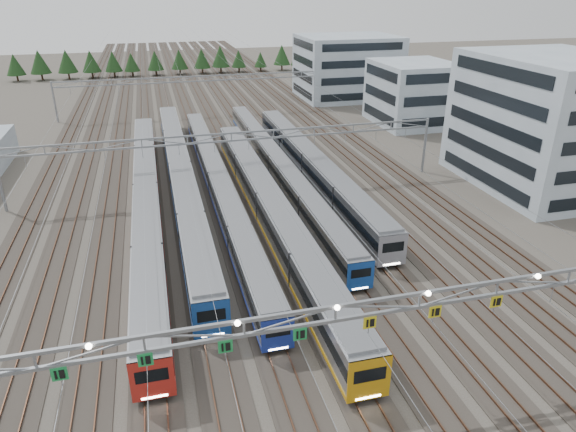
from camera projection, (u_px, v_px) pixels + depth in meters
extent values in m
plane|color=#47423A|center=(331.00, 405.00, 33.99)|extent=(400.00, 400.00, 0.00)
cube|color=#2D2823|center=(193.00, 99.00, 121.89)|extent=(54.00, 260.00, 0.08)
cube|color=brown|center=(79.00, 105.00, 115.94)|extent=(0.08, 260.00, 0.16)
cube|color=brown|center=(296.00, 93.00, 127.74)|extent=(0.08, 260.00, 0.16)
cube|color=brown|center=(190.00, 99.00, 121.67)|extent=(0.08, 260.00, 0.16)
cube|color=brown|center=(196.00, 99.00, 122.01)|extent=(0.08, 260.00, 0.16)
cube|color=black|center=(148.00, 209.00, 62.15)|extent=(2.40, 63.37, 0.36)
cube|color=#9EA0A6|center=(146.00, 196.00, 61.41)|extent=(2.82, 64.66, 3.17)
cube|color=black|center=(146.00, 193.00, 61.26)|extent=(2.88, 64.34, 0.96)
cube|color=red|center=(148.00, 206.00, 61.97)|extent=(2.87, 64.34, 0.35)
cube|color=slate|center=(145.00, 183.00, 60.71)|extent=(2.54, 63.37, 0.25)
cube|color=red|center=(152.00, 380.00, 33.04)|extent=(2.84, 0.12, 3.17)
cube|color=black|center=(152.00, 376.00, 32.85)|extent=(2.11, 0.10, 0.96)
cube|color=white|center=(155.00, 397.00, 33.56)|extent=(1.69, 0.06, 0.15)
cube|color=black|center=(182.00, 186.00, 69.01)|extent=(2.45, 65.62, 0.37)
cube|color=#9EA0A6|center=(181.00, 174.00, 68.26)|extent=(2.88, 66.96, 3.24)
cube|color=black|center=(180.00, 171.00, 68.10)|extent=(2.94, 66.62, 0.98)
cube|color=#184291|center=(182.00, 183.00, 68.83)|extent=(2.93, 66.62, 0.36)
cube|color=slate|center=(180.00, 162.00, 67.55)|extent=(2.60, 65.62, 0.26)
cube|color=#184291|center=(212.00, 319.00, 38.88)|extent=(2.90, 0.12, 3.24)
cube|color=black|center=(211.00, 315.00, 38.69)|extent=(2.16, 0.10, 0.98)
cube|color=white|center=(213.00, 335.00, 39.41)|extent=(1.73, 0.06, 0.15)
cube|color=black|center=(219.00, 193.00, 66.90)|extent=(2.11, 63.96, 0.32)
cube|color=#9EA0A6|center=(218.00, 182.00, 66.25)|extent=(2.49, 65.26, 2.80)
cube|color=black|center=(218.00, 180.00, 66.11)|extent=(2.55, 64.94, 0.84)
cube|color=navy|center=(219.00, 191.00, 66.74)|extent=(2.54, 64.94, 0.31)
cube|color=slate|center=(217.00, 171.00, 65.63)|extent=(2.24, 63.96, 0.22)
cube|color=navy|center=(278.00, 335.00, 37.61)|extent=(2.51, 0.12, 2.80)
cube|color=black|center=(278.00, 331.00, 37.44)|extent=(1.86, 0.10, 0.84)
cube|color=white|center=(278.00, 349.00, 38.06)|extent=(1.49, 0.06, 0.13)
cube|color=black|center=(269.00, 220.00, 59.26)|extent=(2.51, 57.07, 0.38)
cube|color=#9EA0A6|center=(269.00, 206.00, 58.49)|extent=(2.96, 58.23, 3.33)
cube|color=black|center=(269.00, 202.00, 58.32)|extent=(3.02, 57.94, 1.00)
cube|color=orange|center=(269.00, 217.00, 59.07)|extent=(3.01, 57.94, 0.37)
cube|color=slate|center=(269.00, 191.00, 57.75)|extent=(2.66, 57.07, 0.26)
cube|color=orange|center=(369.00, 379.00, 32.93)|extent=(2.98, 0.12, 3.33)
cube|color=black|center=(370.00, 375.00, 32.74)|extent=(2.22, 0.10, 1.00)
cube|color=white|center=(368.00, 397.00, 33.49)|extent=(1.77, 0.06, 0.16)
cube|color=black|center=(277.00, 175.00, 73.29)|extent=(2.12, 61.50, 0.32)
cube|color=#9EA0A6|center=(277.00, 164.00, 72.64)|extent=(2.49, 62.76, 2.80)
cube|color=black|center=(277.00, 162.00, 72.50)|extent=(2.55, 62.44, 0.84)
cube|color=#1746A3|center=(277.00, 172.00, 73.13)|extent=(2.54, 62.44, 0.31)
cube|color=slate|center=(277.00, 154.00, 72.02)|extent=(2.24, 61.50, 0.22)
cube|color=#1746A3|center=(361.00, 276.00, 45.10)|extent=(2.51, 0.12, 2.80)
cube|color=black|center=(361.00, 273.00, 44.93)|extent=(1.87, 0.10, 0.84)
cube|color=white|center=(360.00, 288.00, 45.56)|extent=(1.49, 0.06, 0.13)
cube|color=black|center=(312.00, 177.00, 72.37)|extent=(2.49, 51.08, 0.38)
cube|color=#9EA0A6|center=(312.00, 165.00, 71.61)|extent=(2.93, 52.13, 3.30)
cube|color=black|center=(312.00, 162.00, 71.44)|extent=(2.99, 51.87, 1.00)
cube|color=gray|center=(312.00, 174.00, 72.19)|extent=(2.98, 51.87, 0.37)
cube|color=slate|center=(312.00, 153.00, 70.88)|extent=(2.64, 51.08, 0.26)
cube|color=gray|center=(393.00, 251.00, 48.74)|extent=(2.95, 0.12, 3.30)
cube|color=black|center=(393.00, 247.00, 48.55)|extent=(2.20, 0.10, 1.00)
cube|color=white|center=(392.00, 264.00, 49.29)|extent=(1.76, 0.06, 0.16)
cube|color=gray|center=(336.00, 307.00, 30.74)|extent=(56.00, 0.22, 0.22)
cube|color=gray|center=(335.00, 320.00, 31.16)|extent=(56.00, 0.22, 0.22)
cube|color=#1B873F|center=(59.00, 374.00, 27.61)|extent=(0.85, 0.06, 0.85)
cube|color=#1B873F|center=(145.00, 360.00, 28.66)|extent=(0.85, 0.06, 0.85)
cube|color=#1B873F|center=(225.00, 346.00, 29.70)|extent=(0.85, 0.06, 0.85)
cube|color=#1B873F|center=(300.00, 334.00, 30.74)|extent=(0.85, 0.06, 0.85)
cube|color=gold|center=(370.00, 323.00, 31.78)|extent=(0.85, 0.06, 0.85)
cube|color=gold|center=(435.00, 312.00, 32.82)|extent=(0.85, 0.06, 0.85)
cube|color=gold|center=(496.00, 302.00, 33.87)|extent=(0.85, 0.06, 0.85)
cylinder|color=gray|center=(425.00, 146.00, 73.97)|extent=(0.36, 0.36, 8.00)
cube|color=gray|center=(231.00, 133.00, 65.91)|extent=(56.00, 0.22, 0.22)
cube|color=gray|center=(231.00, 141.00, 66.32)|extent=(56.00, 0.22, 0.22)
cylinder|color=gray|center=(55.00, 102.00, 100.57)|extent=(0.36, 0.36, 8.00)
cylinder|color=gray|center=(325.00, 88.00, 113.54)|extent=(0.36, 0.36, 8.00)
cube|color=gray|center=(197.00, 76.00, 105.47)|extent=(56.00, 0.22, 0.22)
cube|color=gray|center=(197.00, 81.00, 105.89)|extent=(56.00, 0.22, 0.22)
cube|color=#93A3B0|center=(550.00, 122.00, 67.80)|extent=(18.00, 22.00, 17.15)
cube|color=#93A3B0|center=(413.00, 93.00, 99.25)|extent=(14.00, 16.00, 11.71)
cube|color=#93A3B0|center=(347.00, 67.00, 121.47)|extent=(22.00, 18.00, 14.20)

